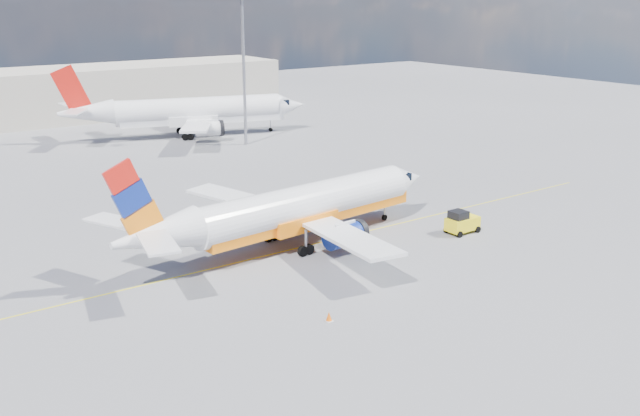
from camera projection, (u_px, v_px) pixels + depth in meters
ground at (319, 259)px, 53.71m from camera, size 240.00×240.00×0.00m
taxi_line at (296, 248)px, 56.03m from camera, size 70.00×0.15×0.01m
terminal_main at (70, 94)px, 113.62m from camera, size 70.00×14.00×8.00m
main_jet at (296, 208)px, 55.79m from camera, size 30.45×24.00×9.24m
second_jet at (191, 112)px, 99.19m from camera, size 34.61×26.36×10.48m
gse_tug at (462, 222)px, 59.39m from camera, size 2.82×1.74×2.00m
traffic_cone at (329, 317)px, 43.48m from camera, size 0.43×0.43×0.61m
floodlight_mast at (243, 57)px, 91.59m from camera, size 1.39×1.39×19.04m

